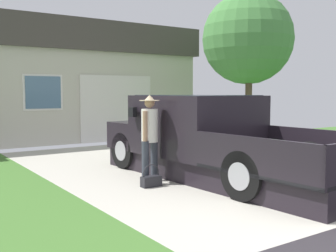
% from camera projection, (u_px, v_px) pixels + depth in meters
% --- Properties ---
extents(pickup_truck, '(2.44, 5.68, 1.64)m').
position_uv_depth(pickup_truck, '(204.00, 139.00, 8.39)').
color(pickup_truck, black).
rests_on(pickup_truck, ground).
extents(person_with_hat, '(0.44, 0.38, 1.65)m').
position_uv_depth(person_with_hat, '(150.00, 132.00, 7.69)').
color(person_with_hat, '#333842').
rests_on(person_with_hat, ground).
extents(handbag, '(0.37, 0.17, 0.41)m').
position_uv_depth(handbag, '(151.00, 180.00, 7.40)').
color(handbag, '#232328').
rests_on(handbag, ground).
extents(house_with_garage, '(10.18, 6.82, 4.10)m').
position_uv_depth(house_with_garage, '(42.00, 82.00, 15.95)').
color(house_with_garage, '#B9B4A2').
rests_on(house_with_garage, ground).
extents(front_yard_tree, '(3.03, 3.03, 4.98)m').
position_uv_depth(front_yard_tree, '(248.00, 40.00, 13.67)').
color(front_yard_tree, brown).
rests_on(front_yard_tree, ground).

